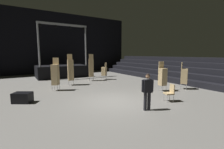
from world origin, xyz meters
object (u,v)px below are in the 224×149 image
object	(u,v)px
chair_stack_front_right	(71,70)
chair_stack_mid_left	(91,68)
chair_stack_mid_right	(104,71)
chair_stack_rear_left	(163,76)
chair_stack_mid_centre	(55,74)
stage_riser	(62,70)
equipment_road_case	(23,98)
man_with_tie	(148,90)
loose_chair_near_man	(170,92)
chair_stack_front_left	(184,76)

from	to	relation	value
chair_stack_front_right	chair_stack_mid_left	distance (m)	2.53
chair_stack_mid_right	chair_stack_rear_left	world-z (taller)	chair_stack_rear_left
chair_stack_mid_right	chair_stack_mid_centre	bearing A→B (deg)	166.43
stage_riser	equipment_road_case	xyz separation A→B (m)	(-4.24, -8.51, -0.45)
chair_stack_mid_right	man_with_tie	bearing A→B (deg)	-144.63
chair_stack_rear_left	loose_chair_near_man	size ratio (longest dim) A/B	2.17
chair_stack_mid_left	chair_stack_rear_left	bearing A→B (deg)	-49.09
chair_stack_front_right	loose_chair_near_man	bearing A→B (deg)	121.58
chair_stack_front_left	chair_stack_mid_centre	world-z (taller)	chair_stack_mid_centre
chair_stack_mid_centre	chair_stack_mid_left	bearing A→B (deg)	-113.29
stage_riser	chair_stack_front_right	bearing A→B (deg)	-96.61
chair_stack_front_right	loose_chair_near_man	world-z (taller)	chair_stack_front_right
loose_chair_near_man	chair_stack_mid_right	bearing A→B (deg)	16.07
stage_riser	chair_stack_mid_centre	size ratio (longest dim) A/B	2.45
chair_stack_mid_right	equipment_road_case	world-z (taller)	chair_stack_mid_right
stage_riser	loose_chair_near_man	distance (m)	12.75
chair_stack_rear_left	chair_stack_front_left	bearing A→B (deg)	178.51
man_with_tie	chair_stack_rear_left	size ratio (longest dim) A/B	0.83
man_with_tie	chair_stack_front_right	size ratio (longest dim) A/B	0.66
chair_stack_front_right	equipment_road_case	bearing A→B (deg)	50.61
chair_stack_front_right	loose_chair_near_man	size ratio (longest dim) A/B	2.71
man_with_tie	chair_stack_mid_centre	xyz separation A→B (m)	(-2.67, 6.29, 0.19)
chair_stack_mid_left	chair_stack_mid_right	size ratio (longest dim) A/B	1.50
chair_stack_mid_right	loose_chair_near_man	bearing A→B (deg)	-131.92
equipment_road_case	loose_chair_near_man	xyz separation A→B (m)	(6.82, -3.97, 0.26)
chair_stack_front_left	chair_stack_front_right	bearing A→B (deg)	-71.06
chair_stack_front_left	equipment_road_case	distance (m)	10.55
equipment_road_case	stage_riser	bearing A→B (deg)	63.54
chair_stack_mid_left	chair_stack_mid_right	bearing A→B (deg)	20.27
chair_stack_mid_right	equipment_road_case	size ratio (longest dim) A/B	1.90
chair_stack_mid_left	equipment_road_case	bearing A→B (deg)	-123.48
stage_riser	loose_chair_near_man	size ratio (longest dim) A/B	5.97
chair_stack_mid_centre	loose_chair_near_man	bearing A→B (deg)	162.91
chair_stack_mid_left	chair_stack_rear_left	distance (m)	6.93
chair_stack_rear_left	loose_chair_near_man	xyz separation A→B (m)	(-1.58, -1.86, -0.49)
man_with_tie	loose_chair_near_man	xyz separation A→B (m)	(2.02, 0.34, -0.42)
chair_stack_front_left	equipment_road_case	world-z (taller)	chair_stack_front_left
chair_stack_front_left	loose_chair_near_man	xyz separation A→B (m)	(-3.40, -1.43, -0.45)
stage_riser	chair_stack_mid_right	xyz separation A→B (m)	(3.14, -4.15, 0.13)
chair_stack_rear_left	man_with_tie	bearing A→B (deg)	43.15
loose_chair_near_man	chair_stack_rear_left	bearing A→B (deg)	-20.40
chair_stack_rear_left	equipment_road_case	world-z (taller)	chair_stack_rear_left
man_with_tie	chair_stack_rear_left	bearing A→B (deg)	-126.58
man_with_tie	chair_stack_mid_centre	bearing A→B (deg)	-45.03
chair_stack_mid_left	chair_stack_mid_right	xyz separation A→B (m)	(1.42, 0.00, -0.42)
chair_stack_front_left	chair_stack_mid_left	distance (m)	8.12
chair_stack_front_left	chair_stack_front_right	world-z (taller)	chair_stack_front_right
man_with_tie	chair_stack_rear_left	xyz separation A→B (m)	(3.60, 2.20, 0.07)
chair_stack_front_left	chair_stack_mid_right	size ratio (longest dim) A/B	1.15
stage_riser	chair_stack_front_left	world-z (taller)	stage_riser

